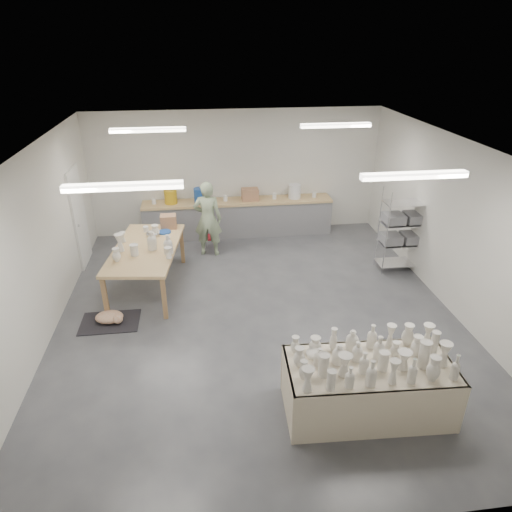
{
  "coord_description": "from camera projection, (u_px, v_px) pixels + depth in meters",
  "views": [
    {
      "loc": [
        -0.92,
        -6.83,
        4.57
      ],
      "look_at": [
        0.0,
        0.27,
        1.05
      ],
      "focal_mm": 32.0,
      "sensor_mm": 36.0,
      "label": 1
    }
  ],
  "objects": [
    {
      "name": "rug",
      "position": [
        110.0,
        322.0,
        7.98
      ],
      "size": [
        1.0,
        0.7,
        0.02
      ],
      "primitive_type": "cube",
      "color": "black",
      "rests_on": "ground"
    },
    {
      "name": "back_counter",
      "position": [
        238.0,
        216.0,
        11.26
      ],
      "size": [
        4.6,
        0.6,
        1.24
      ],
      "color": "tan",
      "rests_on": "ground"
    },
    {
      "name": "drying_table",
      "position": [
        368.0,
        384.0,
        5.96
      ],
      "size": [
        2.2,
        1.12,
        1.13
      ],
      "rotation": [
        0.0,
        0.0,
        -0.05
      ],
      "color": "olive",
      "rests_on": "ground"
    },
    {
      "name": "potter",
      "position": [
        208.0,
        219.0,
        10.1
      ],
      "size": [
        0.69,
        0.51,
        1.71
      ],
      "primitive_type": "imported",
      "rotation": [
        0.0,
        0.0,
        2.97
      ],
      "color": "#99AD86",
      "rests_on": "ground"
    },
    {
      "name": "work_table",
      "position": [
        148.0,
        246.0,
        8.78
      ],
      "size": [
        1.45,
        2.46,
        1.24
      ],
      "rotation": [
        0.0,
        0.0,
        -0.13
      ],
      "color": "tan",
      "rests_on": "ground"
    },
    {
      "name": "red_stool",
      "position": [
        209.0,
        238.0,
        10.6
      ],
      "size": [
        0.35,
        0.35,
        0.31
      ],
      "rotation": [
        0.0,
        0.0,
        0.07
      ],
      "color": "#B21925",
      "rests_on": "ground"
    },
    {
      "name": "cat",
      "position": [
        110.0,
        317.0,
        7.92
      ],
      "size": [
        0.57,
        0.49,
        0.21
      ],
      "rotation": [
        0.0,
        0.0,
        0.38
      ],
      "color": "white",
      "rests_on": "rug"
    },
    {
      "name": "wire_shelf",
      "position": [
        402.0,
        229.0,
        9.41
      ],
      "size": [
        0.88,
        0.48,
        1.8
      ],
      "color": "silver",
      "rests_on": "ground"
    },
    {
      "name": "room",
      "position": [
        251.0,
        206.0,
        7.35
      ],
      "size": [
        8.0,
        8.02,
        3.0
      ],
      "color": "#424449",
      "rests_on": "ground"
    }
  ]
}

